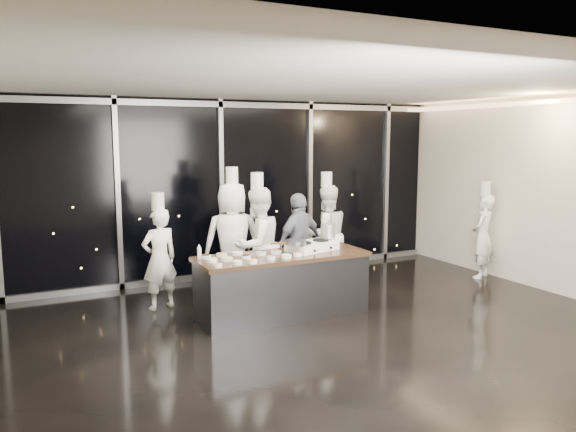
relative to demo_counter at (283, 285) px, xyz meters
name	(u,v)px	position (x,y,z in m)	size (l,w,h in m)	color
ground	(313,336)	(0.00, -0.90, -0.45)	(9.00, 9.00, 0.00)	black
room_shell	(327,161)	(0.18, -0.90, 1.79)	(9.02, 7.02, 3.21)	beige
window_wall	(221,190)	(0.00, 2.53, 1.14)	(8.90, 0.11, 3.20)	black
demo_counter	(283,285)	(0.00, 0.00, 0.00)	(2.46, 0.86, 0.90)	#333338
stove	(312,246)	(0.51, 0.07, 0.51)	(0.79, 0.59, 0.14)	white
frying_pan	(295,242)	(0.18, -0.03, 0.61)	(0.56, 0.38, 0.05)	slate
stock_pot	(328,231)	(0.84, 0.16, 0.69)	(0.22, 0.22, 0.22)	#ADAEB0
prep_bowls	(245,257)	(-0.58, -0.02, 0.47)	(1.34, 0.70, 0.05)	white
squeeze_bottle	(199,252)	(-1.14, 0.24, 0.54)	(0.06, 0.06, 0.20)	white
chef_far_left	(159,257)	(-1.47, 1.13, 0.33)	(0.62, 0.48, 1.74)	white
chef_left	(233,240)	(-0.32, 1.12, 0.48)	(1.02, 0.79, 2.09)	white
chef_center	(258,245)	(-0.03, 0.82, 0.45)	(1.05, 0.95, 2.01)	white
guest	(300,243)	(0.78, 0.97, 0.37)	(1.04, 0.69, 1.65)	#131D34
chef_right	(326,234)	(1.46, 1.27, 0.42)	(0.89, 0.72, 1.95)	white
chef_side	(483,235)	(4.20, 0.37, 0.34)	(0.66, 0.59, 1.76)	white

